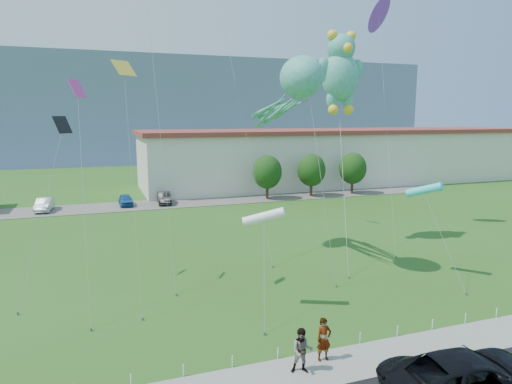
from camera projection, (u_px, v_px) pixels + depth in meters
ground at (326, 334)px, 21.42m from camera, size 160.00×160.00×0.00m
sidewalk at (358, 362)px, 18.86m from camera, size 80.00×2.50×0.10m
parking_strip at (185, 203)px, 53.96m from camera, size 70.00×6.00×0.06m
hill_ridge at (128, 108)px, 130.97m from camera, size 160.00×50.00×25.00m
warehouse at (341, 156)px, 70.24m from camera, size 61.00×15.00×8.20m
rope_fence at (341, 341)px, 20.17m from camera, size 26.05×0.05×0.50m
tree_near at (267, 172)px, 55.79m from camera, size 3.60×3.60×5.47m
tree_mid at (311, 170)px, 57.76m from camera, size 3.60×3.60×5.47m
tree_far at (353, 168)px, 59.74m from camera, size 3.60×3.60×5.47m
suv at (472, 379)px, 16.07m from camera, size 6.67×3.66×1.77m
pedestrian_left at (324, 339)px, 18.79m from camera, size 0.67×0.45×1.82m
pedestrian_right at (302, 351)px, 17.86m from camera, size 1.07×0.96×1.82m
parked_car_silver at (44, 205)px, 49.01m from camera, size 1.85×4.32×1.39m
parked_car_blue at (126, 200)px, 52.08m from camera, size 1.56×3.70×1.25m
parked_car_black at (164, 198)px, 53.07m from camera, size 1.71×4.16×1.34m
octopus_kite at (294, 90)px, 28.58m from camera, size 2.54×8.99×13.70m
teddy_bear_kite at (341, 71)px, 34.88m from camera, size 5.45×9.09×16.52m
small_kite_purple at (379, 20)px, 38.50m from camera, size 4.29×9.10×19.33m
small_kite_cyan at (425, 190)px, 28.23m from camera, size 0.73×4.69×6.04m
small_kite_yellow at (126, 96)px, 24.02m from camera, size 1.29×4.40×13.06m
small_kite_pink at (79, 113)px, 25.04m from camera, size 1.29×6.87×12.06m
small_kite_black at (58, 143)px, 26.38m from camera, size 3.19×5.02×10.04m
small_kite_white at (264, 218)px, 23.35m from camera, size 1.28×3.94×5.44m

